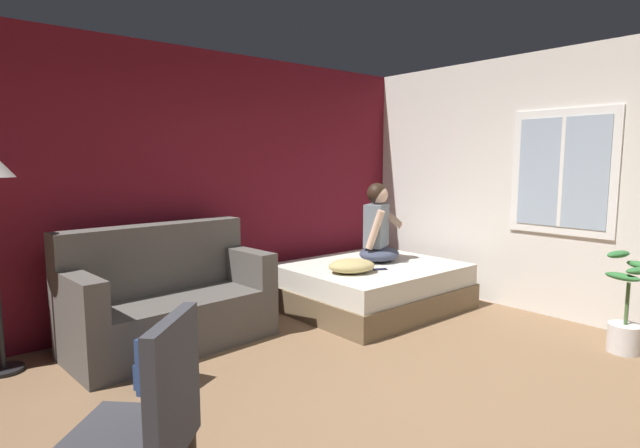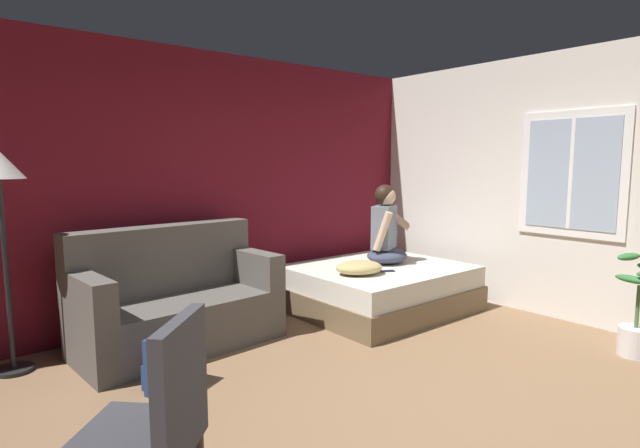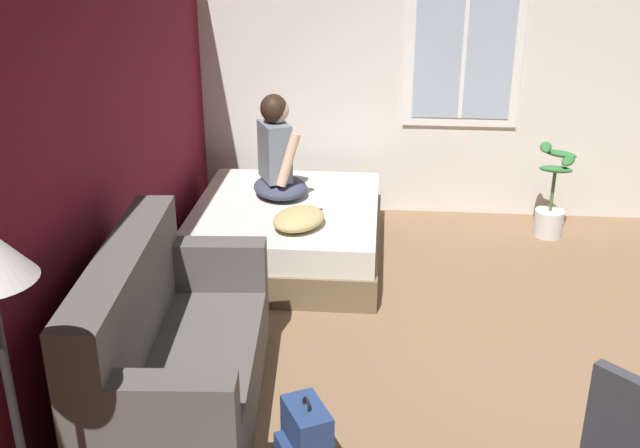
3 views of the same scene
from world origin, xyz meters
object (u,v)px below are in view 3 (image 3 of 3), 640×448
at_px(throw_pillow, 299,219).
at_px(cell_phone, 315,211).
at_px(person_seated, 277,156).
at_px(potted_plant, 551,204).
at_px(couch, 171,356).
at_px(backpack, 305,441).
at_px(bed, 287,232).

distance_m(throw_pillow, cell_phone, 0.34).
relative_size(person_seated, potted_plant, 1.03).
distance_m(couch, throw_pillow, 1.79).
height_order(backpack, throw_pillow, throw_pillow).
bearing_deg(potted_plant, couch, 136.84).
distance_m(person_seated, throw_pillow, 0.75).
relative_size(bed, cell_phone, 12.48).
relative_size(backpack, throw_pillow, 0.95).
height_order(bed, couch, couch).
bearing_deg(throw_pillow, potted_plant, -61.99).
distance_m(bed, backpack, 2.61).
height_order(person_seated, cell_phone, person_seated).
bearing_deg(person_seated, potted_plant, -78.45).
xyz_separation_m(couch, backpack, (-0.42, -0.80, -0.20)).
xyz_separation_m(throw_pillow, cell_phone, (0.32, -0.09, -0.07)).
xyz_separation_m(couch, throw_pillow, (1.70, -0.53, 0.16)).
height_order(throw_pillow, cell_phone, throw_pillow).
bearing_deg(cell_phone, couch, 100.43).
relative_size(person_seated, backpack, 1.91).
height_order(couch, person_seated, person_seated).
distance_m(couch, potted_plant, 3.89).
relative_size(couch, throw_pillow, 3.65).
height_order(bed, backpack, bed).
bearing_deg(couch, bed, -9.90).
bearing_deg(cell_phone, bed, -1.35).
xyz_separation_m(bed, throw_pillow, (-0.46, -0.16, 0.31)).
relative_size(bed, person_seated, 2.05).
height_order(throw_pillow, potted_plant, potted_plant).
bearing_deg(backpack, potted_plant, -29.70).
height_order(couch, potted_plant, couch).
relative_size(couch, cell_phone, 12.17).
distance_m(backpack, potted_plant, 3.75).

